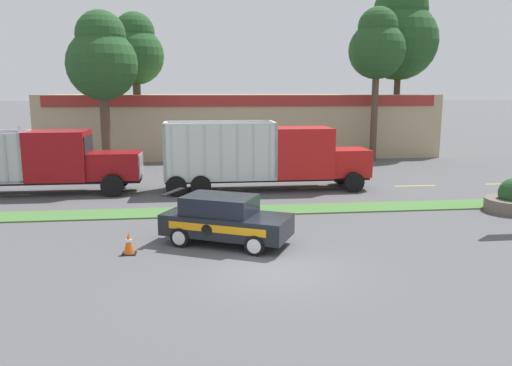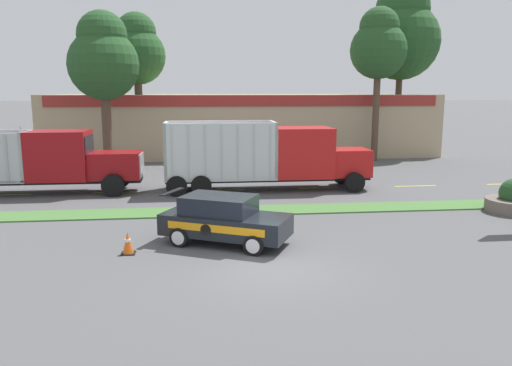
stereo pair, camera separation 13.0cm
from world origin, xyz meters
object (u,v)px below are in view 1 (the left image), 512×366
(rally_car, at_px, (225,219))
(dump_truck_mid, at_px, (285,157))
(dump_truck_lead, at_px, (35,163))
(traffic_cone, at_px, (129,243))

(rally_car, bearing_deg, dump_truck_mid, 68.25)
(dump_truck_lead, bearing_deg, traffic_cone, -60.32)
(rally_car, height_order, traffic_cone, rally_car)
(dump_truck_lead, distance_m, dump_truck_mid, 12.77)
(dump_truck_mid, height_order, rally_car, dump_truck_mid)
(rally_car, distance_m, traffic_cone, 3.25)
(dump_truck_lead, bearing_deg, dump_truck_mid, -1.02)
(dump_truck_lead, xyz_separation_m, dump_truck_mid, (12.76, -0.23, 0.11))
(dump_truck_lead, height_order, dump_truck_mid, dump_truck_mid)
(traffic_cone, bearing_deg, dump_truck_lead, 119.68)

